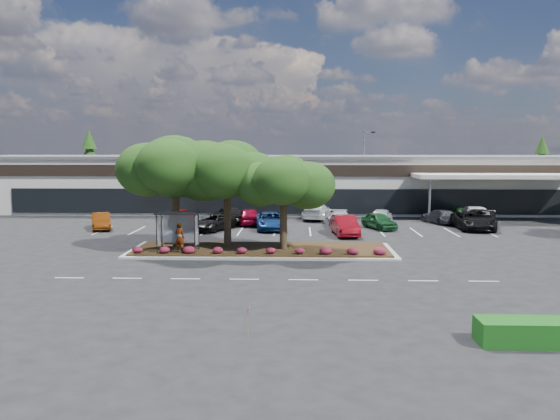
{
  "coord_description": "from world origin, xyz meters",
  "views": [
    {
      "loc": [
        0.56,
        -32.77,
        6.96
      ],
      "look_at": [
        -0.84,
        6.65,
        2.6
      ],
      "focal_mm": 35.0,
      "sensor_mm": 36.0,
      "label": 1
    }
  ],
  "objects_px": {
    "car_0": "(101,221)",
    "car_1": "(181,222)",
    "survey_stake": "(248,318)",
    "light_pole": "(364,177)"
  },
  "relations": [
    {
      "from": "survey_stake",
      "to": "car_0",
      "type": "distance_m",
      "value": 31.35
    },
    {
      "from": "survey_stake",
      "to": "car_1",
      "type": "height_order",
      "value": "car_1"
    },
    {
      "from": "light_pole",
      "to": "survey_stake",
      "type": "height_order",
      "value": "light_pole"
    },
    {
      "from": "light_pole",
      "to": "car_1",
      "type": "xyz_separation_m",
      "value": [
        -17.59,
        -13.76,
        -3.32
      ]
    },
    {
      "from": "survey_stake",
      "to": "car_1",
      "type": "relative_size",
      "value": 0.23
    },
    {
      "from": "light_pole",
      "to": "car_0",
      "type": "height_order",
      "value": "light_pole"
    },
    {
      "from": "car_0",
      "to": "car_1",
      "type": "distance_m",
      "value": 7.1
    },
    {
      "from": "car_0",
      "to": "car_1",
      "type": "relative_size",
      "value": 0.93
    },
    {
      "from": "light_pole",
      "to": "survey_stake",
      "type": "distance_m",
      "value": 42.16
    },
    {
      "from": "car_1",
      "to": "survey_stake",
      "type": "bearing_deg",
      "value": -95.08
    }
  ]
}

